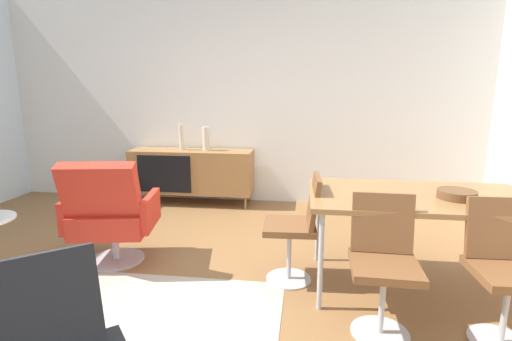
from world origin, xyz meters
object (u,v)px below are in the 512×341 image
at_px(dining_chair_near_window, 297,224).
at_px(dining_chair_front_left, 383,259).
at_px(sideboard, 192,171).
at_px(dining_chair_front_right, 505,266).
at_px(wooden_bowl_on_table, 457,194).
at_px(vase_cobalt, 206,139).
at_px(lounge_chair_red, 110,213).
at_px(vase_sculptural_dark, 182,137).
at_px(dining_table, 420,200).

xyz_separation_m(dining_chair_near_window, dining_chair_front_left, (0.54, -0.56, 0.00)).
bearing_deg(sideboard, dining_chair_near_window, -53.29).
bearing_deg(dining_chair_front_right, wooden_bowl_on_table, 104.44).
bearing_deg(dining_chair_front_left, dining_chair_near_window, 133.88).
bearing_deg(vase_cobalt, lounge_chair_red, -100.96).
bearing_deg(vase_sculptural_dark, dining_chair_front_right, -41.73).
distance_m(sideboard, vase_sculptural_dark, 0.47).
distance_m(vase_cobalt, dining_table, 2.88).
xyz_separation_m(wooden_bowl_on_table, dining_chair_near_window, (-1.11, 0.07, -0.30)).
bearing_deg(dining_chair_near_window, sideboard, 126.71).
bearing_deg(sideboard, dining_table, -39.72).
relative_size(sideboard, dining_table, 1.00).
distance_m(dining_table, lounge_chair_red, 2.49).
height_order(vase_cobalt, dining_table, vase_cobalt).
distance_m(dining_table, dining_chair_front_right, 0.70).
relative_size(dining_chair_front_right, dining_chair_front_left, 1.00).
xyz_separation_m(dining_table, dining_chair_front_left, (-0.35, -0.56, -0.23)).
relative_size(vase_sculptural_dark, dining_chair_near_window, 0.39).
distance_m(sideboard, dining_table, 3.04).
relative_size(dining_table, dining_chair_front_right, 1.87).
height_order(sideboard, dining_chair_near_window, dining_chair_near_window).
xyz_separation_m(vase_cobalt, dining_chair_near_window, (1.23, -1.93, -0.40)).
relative_size(wooden_bowl_on_table, dining_chair_front_left, 0.30).
bearing_deg(vase_sculptural_dark, vase_cobalt, 0.00).
bearing_deg(lounge_chair_red, vase_sculptural_dark, 89.11).
bearing_deg(dining_chair_front_right, lounge_chair_red, 167.26).
height_order(vase_sculptural_dark, dining_table, vase_sculptural_dark).
xyz_separation_m(dining_chair_front_right, dining_chair_front_left, (-0.70, 0.00, 0.00)).
distance_m(vase_sculptural_dark, dining_chair_front_left, 3.29).
distance_m(vase_sculptural_dark, dining_chair_front_right, 3.77).
bearing_deg(wooden_bowl_on_table, vase_sculptural_dark, 143.09).
relative_size(vase_cobalt, dining_chair_front_right, 0.35).
xyz_separation_m(vase_cobalt, dining_table, (2.12, -1.94, -0.17)).
height_order(sideboard, wooden_bowl_on_table, wooden_bowl_on_table).
bearing_deg(dining_chair_front_left, dining_chair_front_right, -0.00).
relative_size(wooden_bowl_on_table, dining_chair_front_right, 0.30).
xyz_separation_m(dining_chair_front_right, lounge_chair_red, (-2.83, 0.64, -0.00)).
height_order(sideboard, lounge_chair_red, lounge_chair_red).
bearing_deg(vase_sculptural_dark, lounge_chair_red, -90.89).
bearing_deg(vase_cobalt, dining_chair_near_window, -57.50).
bearing_deg(wooden_bowl_on_table, vase_cobalt, 139.41).
bearing_deg(sideboard, vase_sculptural_dark, 179.12).
xyz_separation_m(sideboard, lounge_chair_red, (-0.15, -1.86, 0.03)).
height_order(sideboard, vase_sculptural_dark, vase_sculptural_dark).
relative_size(sideboard, dining_chair_front_left, 1.87).
relative_size(vase_cobalt, wooden_bowl_on_table, 1.17).
relative_size(vase_sculptural_dark, dining_chair_front_right, 0.39).
bearing_deg(dining_table, dining_chair_front_right, -58.16).
height_order(sideboard, dining_chair_front_right, dining_chair_front_right).
distance_m(vase_cobalt, dining_chair_near_window, 2.33).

